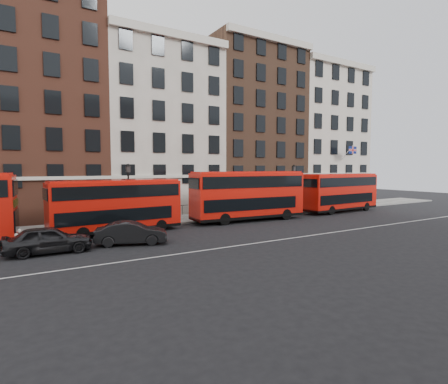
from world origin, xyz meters
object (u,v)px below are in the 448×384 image
car_front (131,233)px  traffic_light (367,188)px  car_rear (49,240)px  bus_b (116,205)px  bus_c (248,194)px  bus_d (340,192)px

car_front → traffic_light: 33.71m
traffic_light → car_rear: bearing=-170.6°
traffic_light → car_front: bearing=-168.9°
bus_b → traffic_light: 32.97m
bus_c → traffic_light: bearing=9.1°
bus_d → car_rear: (-30.51, -4.23, -1.53)m
bus_d → car_front: size_ratio=2.27×
bus_b → bus_c: bearing=-3.9°
bus_c → traffic_light: (20.47, 2.07, -0.10)m
bus_d → car_rear: bearing=-175.3°
bus_c → car_rear: 18.12m
bus_c → car_rear: (-17.53, -4.23, -1.71)m
bus_b → car_rear: bus_b is taller
car_rear → car_front: bearing=-90.2°
car_rear → traffic_light: traffic_light is taller
bus_c → car_front: bus_c is taller
bus_b → car_rear: size_ratio=2.06×
bus_b → traffic_light: size_ratio=3.07×
bus_d → traffic_light: (7.50, 2.08, 0.08)m
bus_b → bus_d: bearing=-3.9°
car_front → traffic_light: bearing=-59.2°
bus_b → car_front: size_ratio=2.16×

